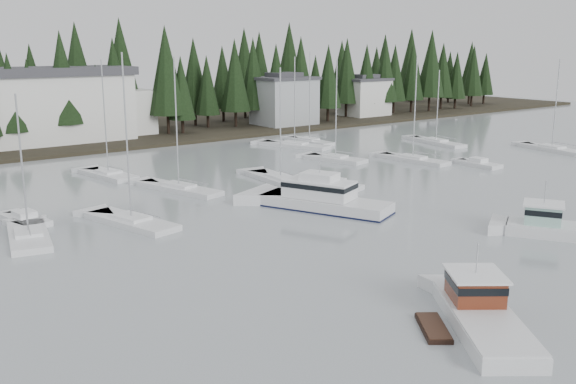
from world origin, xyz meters
The scene contains 22 objects.
far_shore_land centered at (0.00, 97.00, 0.00)m, with size 240.00×54.00×1.00m, color black.
conifer_treeline centered at (0.00, 86.00, 0.00)m, with size 200.00×22.00×20.00m, color black, non-canonical shape.
house_east_a centered at (36.00, 78.00, 4.90)m, with size 10.60×8.48×9.25m.
house_east_b centered at (58.00, 80.00, 4.40)m, with size 9.54×7.42×8.25m.
harbor_inn centered at (-2.96, 82.34, 5.78)m, with size 29.50×11.50×10.90m.
lobster_boat_brown centered at (-6.98, 4.44, 0.54)m, with size 8.34×9.61×4.75m.
cabin_cruiser_center centered at (2.62, 28.34, 0.78)m, with size 8.16×12.59×5.19m.
lobster_boat_teal centered at (11.78, 10.67, 0.59)m, with size 7.14×9.21×4.93m.
sailboat_0 centered at (41.94, 47.99, 0.06)m, with size 4.21×11.21×11.51m.
sailboat_1 centered at (-7.07, 54.30, 0.08)m, with size 4.02×8.72×13.57m.
sailboat_2 centered at (27.79, 40.00, 0.08)m, with size 3.28×10.17×13.79m.
sailboat_3 centered at (49.77, 33.73, 0.07)m, with size 4.52×10.65×13.22m.
sailboat_6 centered at (6.64, 40.11, 0.06)m, with size 3.87×11.08×12.84m.
sailboat_8 centered at (20.15, 46.33, 0.08)m, with size 4.64×8.67×13.26m.
sailboat_9 centered at (-4.12, 43.13, 0.08)m, with size 5.08×10.78×13.97m.
sailboat_10 centered at (23.07, 58.53, 0.06)m, with size 6.20×11.20×13.49m.
sailboat_11 centered at (-13.29, 34.33, 0.08)m, with size 4.91×9.89×14.58m.
sailboat_12 centered at (27.24, 60.18, 0.09)m, with size 2.70×9.10×14.15m.
sailboat_13 centered at (-21.34, 35.13, 0.06)m, with size 4.59×8.85×11.68m.
runabout_1 centered at (9.45, 34.35, 0.13)m, with size 3.89×6.19×1.42m.
runabout_2 centered at (31.69, 32.86, 0.13)m, with size 2.46×5.91×1.42m.
runabout_4 centered at (-20.16, 40.24, 0.13)m, with size 3.01×5.92×1.42m.
Camera 1 is at (-34.35, -14.39, 14.63)m, focal length 40.00 mm.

